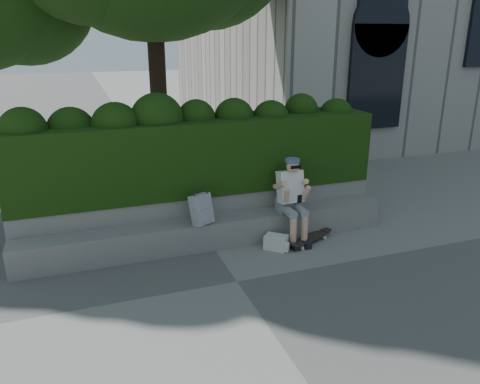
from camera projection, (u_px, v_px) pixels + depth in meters
name	position (u px, v px, depth m)	size (l,w,h in m)	color
ground	(237.00, 282.00, 6.49)	(80.00, 80.00, 0.00)	slate
bench_ledge	(211.00, 233.00, 7.53)	(6.00, 0.45, 0.45)	gray
planter_wall	(203.00, 214.00, 7.91)	(6.00, 0.50, 0.75)	gray
hedge	(198.00, 155.00, 7.79)	(6.00, 1.00, 1.20)	black
person	(292.00, 196.00, 7.62)	(0.40, 0.76, 1.38)	gray
skateboard	(310.00, 238.00, 7.68)	(0.86, 0.55, 0.09)	black
backpack_plaid	(201.00, 209.00, 7.23)	(0.32, 0.17, 0.47)	#BAB9BE
backpack_ground	(276.00, 242.00, 7.45)	(0.35, 0.24, 0.22)	silver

